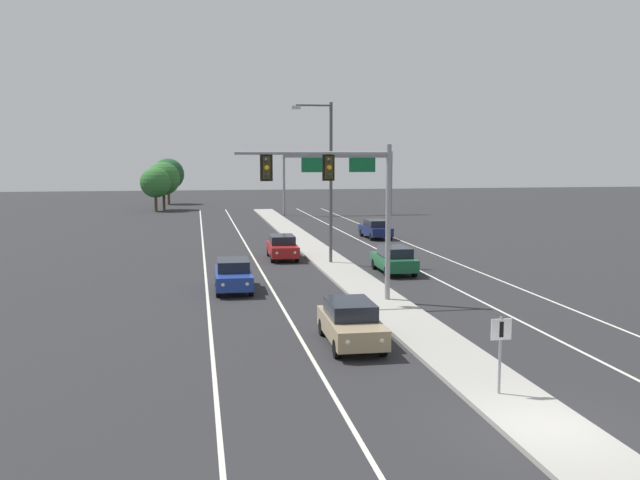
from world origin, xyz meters
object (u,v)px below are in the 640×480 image
object	(u,v)px
highway_sign_gantry	(338,163)
car_oncoming_tan	(351,322)
car_receding_green	(394,259)
car_receding_navy	(376,229)
street_lamp_median	(327,173)
overhead_signal_mast	(341,190)
car_oncoming_blue	(233,275)
tree_far_left_c	(168,174)
car_oncoming_red	(282,247)
tree_far_left_b	(155,183)
tree_far_left_a	(163,179)
median_sign_post	(501,344)

from	to	relation	value
highway_sign_gantry	car_oncoming_tan	bearing A→B (deg)	-101.35
car_receding_green	car_receding_navy	size ratio (longest dim) A/B	1.00
street_lamp_median	overhead_signal_mast	bearing A→B (deg)	-97.86
car_oncoming_blue	tree_far_left_c	xyz separation A→B (m)	(-5.74, 67.63, 3.52)
overhead_signal_mast	car_oncoming_blue	size ratio (longest dim) A/B	1.60
overhead_signal_mast	highway_sign_gantry	xyz separation A→B (m)	(10.14, 49.10, 0.86)
car_oncoming_red	tree_far_left_c	world-z (taller)	tree_far_left_c
street_lamp_median	car_receding_navy	bearing A→B (deg)	63.12
tree_far_left_b	car_receding_green	bearing A→B (deg)	-72.04
car_receding_green	tree_far_left_a	size ratio (longest dim) A/B	0.72
median_sign_post	highway_sign_gantry	distance (m)	62.87
median_sign_post	car_oncoming_tan	distance (m)	6.88
overhead_signal_mast	tree_far_left_a	bearing A→B (deg)	99.98
car_receding_green	tree_far_left_b	distance (m)	53.27
median_sign_post	car_receding_green	size ratio (longest dim) A/B	0.49
car_oncoming_tan	tree_far_left_a	bearing A→B (deg)	98.08
median_sign_post	tree_far_left_a	xyz separation A→B (m)	(-12.41, 73.52, 2.48)
street_lamp_median	car_receding_green	distance (m)	7.09
car_oncoming_blue	car_receding_green	xyz separation A→B (m)	(9.57, 3.65, 0.00)
overhead_signal_mast	car_oncoming_tan	xyz separation A→B (m)	(-1.08, -6.84, -4.48)
street_lamp_median	car_receding_green	size ratio (longest dim) A/B	2.22
car_oncoming_blue	tree_far_left_c	distance (m)	67.97
overhead_signal_mast	car_receding_green	xyz separation A→B (m)	(4.86, 7.81, -4.48)
overhead_signal_mast	street_lamp_median	world-z (taller)	street_lamp_median
car_receding_green	tree_far_left_a	xyz separation A→B (m)	(-15.50, 52.67, 3.24)
tree_far_left_c	tree_far_left_a	bearing A→B (deg)	-90.95
median_sign_post	tree_far_left_c	xyz separation A→B (m)	(-12.22, 84.83, 2.76)
overhead_signal_mast	car_receding_green	size ratio (longest dim) A/B	1.60
car_oncoming_red	tree_far_left_b	world-z (taller)	tree_far_left_b
median_sign_post	tree_far_left_b	distance (m)	72.72
street_lamp_median	tree_far_left_c	distance (m)	61.32
tree_far_left_c	car_oncoming_tan	bearing A→B (deg)	-83.21
tree_far_left_b	tree_far_left_a	xyz separation A→B (m)	(0.91, 2.07, 0.43)
overhead_signal_mast	highway_sign_gantry	size ratio (longest dim) A/B	0.54
car_oncoming_red	street_lamp_median	bearing A→B (deg)	-49.06
car_oncoming_red	tree_far_left_a	distance (m)	47.04
car_receding_navy	tree_far_left_c	world-z (taller)	tree_far_left_c
overhead_signal_mast	car_oncoming_tan	world-z (taller)	overhead_signal_mast
car_oncoming_red	highway_sign_gantry	distance (m)	36.64
car_oncoming_blue	tree_far_left_a	distance (m)	56.73
highway_sign_gantry	tree_far_left_b	xyz separation A→B (m)	(-21.69, 9.31, -2.53)
overhead_signal_mast	car_oncoming_tan	bearing A→B (deg)	-99.00
overhead_signal_mast	car_receding_navy	bearing A→B (deg)	71.55
car_receding_green	street_lamp_median	bearing A→B (deg)	129.96
car_receding_green	car_oncoming_tan	bearing A→B (deg)	-112.07
car_receding_green	tree_far_left_a	bearing A→B (deg)	106.39
car_oncoming_red	median_sign_post	bearing A→B (deg)	-84.48
median_sign_post	tree_far_left_a	size ratio (longest dim) A/B	0.35
car_oncoming_red	car_oncoming_blue	bearing A→B (deg)	-110.15
car_oncoming_tan	tree_far_left_a	size ratio (longest dim) A/B	0.72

